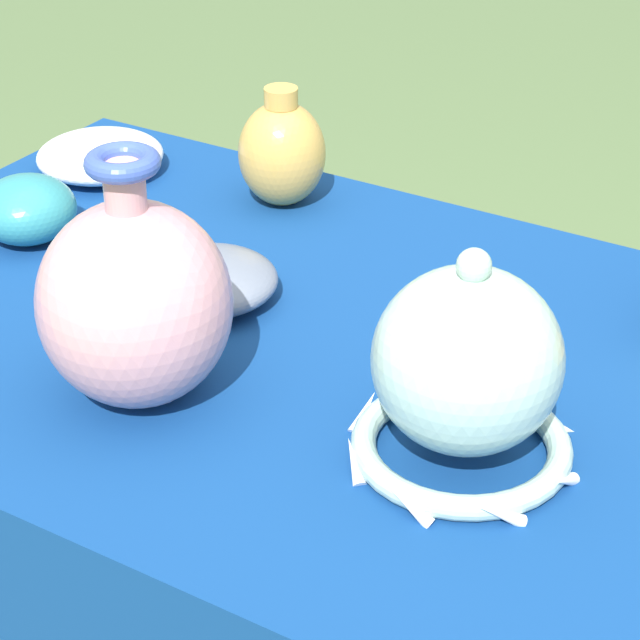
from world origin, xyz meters
name	(u,v)px	position (x,y,z in m)	size (l,w,h in m)	color
display_table	(381,439)	(0.00, -0.02, 0.67)	(1.30, 0.71, 0.75)	brown
vase_tall_bulbous	(135,301)	(-0.18, -0.17, 0.84)	(0.18, 0.18, 0.24)	#D19399
vase_dome_bell	(466,375)	(0.12, -0.10, 0.83)	(0.20, 0.20, 0.21)	#A8CCB7
bowl_shallow_slate	(209,280)	(-0.22, 0.01, 0.77)	(0.14, 0.14, 0.05)	slate
bowl_shallow_teal	(27,209)	(-0.48, 0.02, 0.78)	(0.11, 0.11, 0.08)	teal
jar_round_ochre	(282,152)	(-0.29, 0.25, 0.81)	(0.10, 0.10, 0.15)	gold
bowl_shallow_porcelain	(100,155)	(-0.53, 0.21, 0.77)	(0.16, 0.16, 0.05)	white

